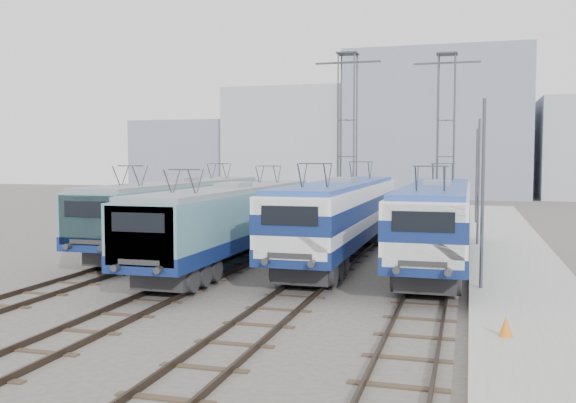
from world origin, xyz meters
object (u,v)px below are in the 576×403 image
(mast_front, at_px, (483,198))
(catenary_tower_east, at_px, (446,133))
(locomotive_far_left, at_px, (180,208))
(safety_cone, at_px, (506,326))
(locomotive_far_right, at_px, (437,216))
(mast_rear, at_px, (476,178))
(locomotive_center_right, at_px, (341,212))
(locomotive_center_left, at_px, (232,218))
(catenary_tower_west, at_px, (347,133))
(mast_mid, at_px, (478,185))

(mast_front, bearing_deg, catenary_tower_east, 95.45)
(locomotive_far_left, relative_size, safety_cone, 32.93)
(locomotive_far_right, xyz_separation_m, mast_front, (1.85, -5.98, 1.18))
(mast_rear, distance_m, safety_cone, 30.49)
(locomotive_center_right, distance_m, catenary_tower_east, 16.67)
(locomotive_center_left, xyz_separation_m, mast_front, (10.85, -3.69, 1.30))
(catenary_tower_west, height_order, mast_rear, catenary_tower_west)
(mast_mid, bearing_deg, safety_cone, -88.36)
(locomotive_center_right, xyz_separation_m, mast_rear, (6.35, 17.54, 1.14))
(locomotive_far_right, relative_size, mast_rear, 2.59)
(mast_front, distance_m, mast_rear, 24.00)
(mast_front, xyz_separation_m, safety_cone, (0.53, -6.35, -2.93))
(mast_front, bearing_deg, safety_cone, -85.27)
(safety_cone, bearing_deg, locomotive_center_left, 138.56)
(safety_cone, bearing_deg, catenary_tower_west, 109.10)
(locomotive_far_left, xyz_separation_m, locomotive_center_left, (4.50, -4.01, -0.04))
(locomotive_far_right, height_order, mast_mid, mast_mid)
(locomotive_far_right, height_order, mast_front, mast_front)
(mast_rear, bearing_deg, locomotive_center_left, -118.12)
(locomotive_far_right, distance_m, mast_mid, 6.41)
(catenary_tower_east, bearing_deg, locomotive_far_right, -89.11)
(locomotive_center_right, bearing_deg, mast_mid, 41.12)
(locomotive_far_left, bearing_deg, catenary_tower_east, 47.17)
(catenary_tower_east, bearing_deg, locomotive_center_right, -105.29)
(locomotive_far_left, relative_size, catenary_tower_west, 1.49)
(catenary_tower_east, distance_m, mast_rear, 4.28)
(locomotive_far_right, xyz_separation_m, mast_mid, (1.85, 6.02, 1.18))
(locomotive_far_left, height_order, locomotive_far_right, locomotive_far_right)
(catenary_tower_west, relative_size, mast_front, 1.71)
(catenary_tower_west, relative_size, catenary_tower_east, 1.00)
(mast_rear, height_order, safety_cone, mast_rear)
(catenary_tower_west, bearing_deg, mast_rear, 24.94)
(catenary_tower_west, height_order, catenary_tower_east, same)
(locomotive_far_left, height_order, catenary_tower_east, catenary_tower_east)
(locomotive_far_right, bearing_deg, locomotive_center_right, 173.95)
(catenary_tower_west, xyz_separation_m, mast_rear, (8.60, 4.00, -3.14))
(locomotive_center_right, relative_size, catenary_tower_west, 1.54)
(locomotive_center_left, bearing_deg, catenary_tower_west, 82.14)
(catenary_tower_east, bearing_deg, locomotive_center_left, -115.55)
(locomotive_far_right, relative_size, catenary_tower_west, 1.51)
(locomotive_far_left, bearing_deg, mast_rear, 46.71)
(locomotive_far_left, distance_m, locomotive_center_right, 9.09)
(catenary_tower_west, bearing_deg, locomotive_far_right, -64.29)
(mast_rear, relative_size, safety_cone, 12.87)
(catenary_tower_east, xyz_separation_m, mast_mid, (2.10, -10.00, -3.14))
(catenary_tower_east, height_order, mast_mid, catenary_tower_east)
(catenary_tower_east, bearing_deg, mast_rear, 43.60)
(catenary_tower_west, xyz_separation_m, mast_mid, (8.60, -8.00, -3.14))
(mast_mid, height_order, mast_rear, same)
(locomotive_center_left, distance_m, catenary_tower_east, 20.77)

